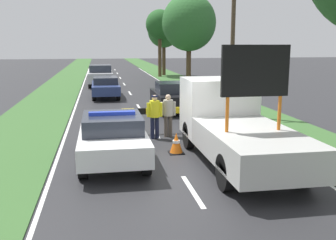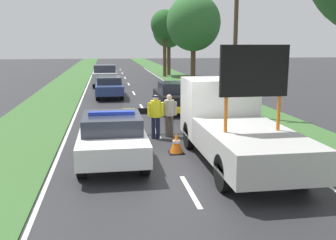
% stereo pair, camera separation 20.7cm
% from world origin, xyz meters
% --- Properties ---
extents(ground_plane, '(160.00, 160.00, 0.00)m').
position_xyz_m(ground_plane, '(0.00, 0.00, 0.00)').
color(ground_plane, '#28282B').
extents(lane_markings, '(6.98, 60.49, 0.01)m').
position_xyz_m(lane_markings, '(0.00, 14.34, 0.00)').
color(lane_markings, silver).
rests_on(lane_markings, ground).
extents(grass_verge_left, '(3.28, 120.00, 0.03)m').
position_xyz_m(grass_verge_left, '(-5.18, 20.00, 0.01)').
color(grass_verge_left, '#38602D').
rests_on(grass_verge_left, ground).
extents(grass_verge_right, '(3.28, 120.00, 0.03)m').
position_xyz_m(grass_verge_right, '(5.18, 20.00, 0.01)').
color(grass_verge_right, '#38602D').
rests_on(grass_verge_right, ground).
extents(police_car, '(1.90, 4.53, 1.52)m').
position_xyz_m(police_car, '(-1.77, 0.62, 0.77)').
color(police_car, white).
rests_on(police_car, ground).
extents(work_truck, '(2.23, 6.10, 3.42)m').
position_xyz_m(work_truck, '(1.77, 0.17, 1.12)').
color(work_truck, white).
rests_on(work_truck, ground).
extents(road_barrier, '(2.79, 0.08, 1.00)m').
position_xyz_m(road_barrier, '(0.10, 4.10, 0.82)').
color(road_barrier, black).
rests_on(road_barrier, ground).
extents(police_officer, '(0.58, 0.37, 1.62)m').
position_xyz_m(police_officer, '(-0.15, 3.23, 0.96)').
color(police_officer, '#191E38').
rests_on(police_officer, ground).
extents(pedestrian_civilian, '(0.57, 0.36, 1.60)m').
position_xyz_m(pedestrian_civilian, '(0.39, 3.45, 0.94)').
color(pedestrian_civilian, brown).
rests_on(pedestrian_civilian, ground).
extents(traffic_cone_near_police, '(0.48, 0.48, 0.67)m').
position_xyz_m(traffic_cone_near_police, '(1.36, 3.77, 0.33)').
color(traffic_cone_near_police, black).
rests_on(traffic_cone_near_police, ground).
extents(traffic_cone_centre_front, '(0.48, 0.48, 0.66)m').
position_xyz_m(traffic_cone_centre_front, '(0.25, 1.16, 0.33)').
color(traffic_cone_centre_front, black).
rests_on(traffic_cone_centre_front, ground).
extents(queued_car_sedan_black, '(1.90, 3.97, 1.50)m').
position_xyz_m(queued_car_sedan_black, '(1.63, 8.97, 0.77)').
color(queued_car_sedan_black, black).
rests_on(queued_car_sedan_black, ground).
extents(queued_car_hatch_blue, '(1.70, 4.64, 1.34)m').
position_xyz_m(queued_car_hatch_blue, '(-1.71, 14.87, 0.71)').
color(queued_car_hatch_blue, navy).
rests_on(queued_car_hatch_blue, ground).
extents(queued_car_sedan_silver, '(1.92, 4.08, 1.74)m').
position_xyz_m(queued_car_sedan_silver, '(-1.99, 21.48, 0.90)').
color(queued_car_sedan_silver, '#B2B2B7').
rests_on(queued_car_sedan_silver, ground).
extents(roadside_tree_near_left, '(3.45, 3.45, 6.59)m').
position_xyz_m(roadside_tree_near_left, '(4.88, 31.65, 4.75)').
color(roadside_tree_near_left, '#4C3823').
rests_on(roadside_tree_near_left, ground).
extents(roadside_tree_near_right, '(4.55, 4.55, 7.55)m').
position_xyz_m(roadside_tree_near_right, '(5.54, 22.55, 5.14)').
color(roadside_tree_near_right, '#4C3823').
rests_on(roadside_tree_near_right, ground).
extents(roadside_tree_mid_right, '(2.85, 2.85, 6.83)m').
position_xyz_m(roadside_tree_mid_right, '(4.18, 29.96, 5.26)').
color(roadside_tree_mid_right, '#4C3823').
rests_on(roadside_tree_mid_right, ground).
extents(utility_pole, '(1.20, 0.20, 6.82)m').
position_xyz_m(utility_pole, '(4.13, 7.24, 3.52)').
color(utility_pole, '#473828').
rests_on(utility_pole, ground).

